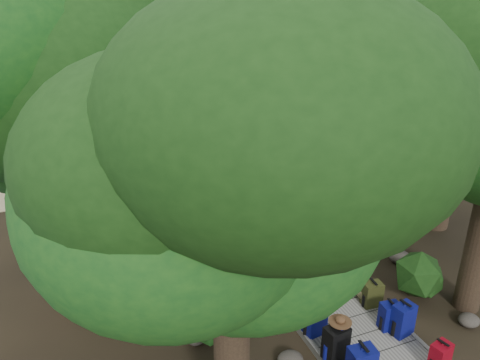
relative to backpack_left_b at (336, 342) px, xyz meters
name	(u,v)px	position (x,y,z in m)	size (l,w,h in m)	color
ground	(278,250)	(0.77, 3.84, -0.50)	(120.00, 120.00, 0.00)	#2F2417
sand_beach	(150,106)	(0.77, 19.84, -0.49)	(40.00, 22.00, 0.02)	#D1BB8D
boardwalk	(262,230)	(0.77, 4.84, -0.44)	(2.00, 12.00, 0.12)	gray
backpack_left_b	(336,342)	(0.00, 0.00, 0.00)	(0.42, 0.30, 0.77)	black
backpack_left_c	(315,317)	(0.00, 0.73, -0.01)	(0.41, 0.29, 0.75)	navy
backpack_right_a	(440,356)	(1.53, -0.89, -0.07)	(0.35, 0.25, 0.62)	maroon
backpack_right_b	(403,318)	(1.55, 0.09, -0.02)	(0.40, 0.28, 0.73)	navy
backpack_right_c	(390,315)	(1.42, 0.32, -0.07)	(0.36, 0.26, 0.62)	navy
backpack_right_d	(372,293)	(1.54, 1.03, -0.09)	(0.38, 0.28, 0.59)	#353915
duffel_right_khaki	(358,285)	(1.53, 1.49, -0.19)	(0.39, 0.59, 0.39)	olive
duffel_right_black	(339,267)	(1.46, 2.15, -0.14)	(0.49, 0.77, 0.49)	black
suitcase_on_boardwalk	(317,304)	(0.26, 1.09, -0.06)	(0.42, 0.23, 0.66)	black
lone_suitcase_on_sand	(201,144)	(1.17, 11.77, -0.19)	(0.37, 0.21, 0.59)	black
hat_brown	(340,319)	(0.07, 0.04, 0.45)	(0.41, 0.41, 0.12)	#51351E
hat_white	(319,298)	(0.04, 0.72, 0.43)	(0.38, 0.38, 0.13)	silver
kayak	(107,141)	(-2.24, 14.02, -0.32)	(0.73, 3.36, 0.34)	red
sun_lounger	(239,126)	(3.58, 13.64, -0.22)	(0.54, 1.66, 0.54)	silver
tree_right_b	(468,40)	(5.45, 3.40, 4.54)	(5.65, 5.65, 10.09)	black
tree_right_c	(366,64)	(4.35, 5.81, 3.68)	(4.84, 4.84, 8.37)	black
tree_right_d	(381,23)	(6.26, 7.80, 4.58)	(5.54, 5.54, 10.17)	black
tree_right_e	(309,43)	(5.29, 10.76, 3.67)	(4.64, 4.64, 8.35)	black
tree_right_f	(316,6)	(6.82, 12.98, 4.88)	(6.03, 6.03, 10.77)	black
tree_left_a	(231,246)	(-2.28, -0.85, 2.95)	(4.15, 4.15, 6.92)	black
tree_left_b	(42,108)	(-4.22, 3.34, 3.82)	(4.80, 4.80, 8.64)	black
tree_left_c	(96,85)	(-2.93, 7.41, 3.35)	(4.44, 4.44, 7.72)	black
tree_back_a	(115,24)	(-0.82, 18.72, 3.96)	(5.15, 5.15, 8.92)	black
tree_back_b	(175,19)	(2.42, 19.73, 4.03)	(5.08, 5.08, 9.06)	black
tree_back_c	(235,28)	(5.64, 19.42, 3.49)	(4.44, 4.44, 7.99)	black
tree_back_d	(15,30)	(-5.15, 17.81, 3.88)	(5.26, 5.26, 8.76)	black
palm_right_a	(267,54)	(3.40, 10.42, 3.39)	(4.56, 4.56, 7.78)	#173A10
palm_right_b	(259,30)	(5.28, 15.32, 3.76)	(4.42, 4.42, 8.54)	#173A10
palm_right_c	(205,39)	(3.08, 16.74, 3.27)	(4.74, 4.74, 7.55)	#173A10
palm_left_a	(58,88)	(-3.83, 10.94, 2.63)	(3.94, 3.94, 6.27)	#173A10
rock_left_a	(290,360)	(-0.76, 0.25, -0.37)	(0.48, 0.43, 0.26)	#4C473F
rock_left_b	(196,339)	(-2.15, 1.43, -0.41)	(0.34, 0.31, 0.19)	#4C473F
rock_left_c	(206,259)	(-1.14, 3.96, -0.38)	(0.44, 0.40, 0.24)	#4C473F
rock_left_d	(163,208)	(-1.45, 7.18, -0.43)	(0.26, 0.24, 0.15)	#4C473F
rock_right_a	(469,320)	(3.07, -0.12, -0.39)	(0.43, 0.39, 0.24)	#4C473F
rock_right_b	(400,257)	(3.29, 2.25, -0.36)	(0.53, 0.47, 0.29)	#4C473F
rock_right_c	(294,208)	(2.19, 5.65, -0.41)	(0.34, 0.31, 0.19)	#4C473F
rock_right_d	(304,179)	(3.51, 7.45, -0.37)	(0.48, 0.43, 0.26)	#4C473F
shrub_left_a	(215,320)	(-1.81, 1.32, 0.01)	(1.14, 1.14, 1.02)	#154818
shrub_left_b	(186,226)	(-1.30, 5.12, -0.04)	(1.03, 1.03, 0.93)	#154818
shrub_left_c	(139,180)	(-1.89, 8.37, 0.09)	(1.32, 1.32, 1.19)	#154818
shrub_right_a	(426,280)	(2.79, 0.87, 0.01)	(1.13, 1.13, 1.02)	#154818
shrub_right_b	(321,179)	(3.39, 6.22, 0.13)	(1.42, 1.42, 1.27)	#154818
shrub_right_c	(264,152)	(3.08, 9.77, -0.12)	(0.85, 0.85, 0.77)	#154818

